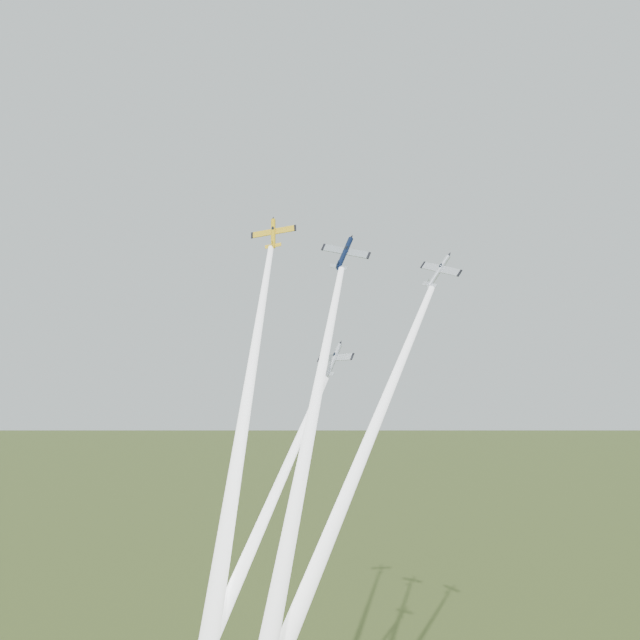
# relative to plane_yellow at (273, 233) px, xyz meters

# --- Properties ---
(plane_yellow) EXTENTS (10.22, 7.42, 8.61)m
(plane_yellow) POSITION_rel_plane_yellow_xyz_m (0.00, 0.00, 0.00)
(plane_yellow) COLOR yellow
(smoke_trail_yellow) EXTENTS (14.18, 37.74, 57.72)m
(smoke_trail_yellow) POSITION_rel_plane_yellow_xyz_m (6.03, -19.09, -30.83)
(smoke_trail_yellow) COLOR white
(plane_navy) EXTENTS (9.06, 6.87, 9.16)m
(plane_navy) POSITION_rel_plane_yellow_xyz_m (15.22, -3.30, -4.82)
(plane_navy) COLOR #0B1632
(smoke_trail_navy) EXTENTS (8.21, 37.33, 55.57)m
(smoke_trail_navy) POSITION_rel_plane_yellow_xyz_m (18.13, -22.41, -34.57)
(smoke_trail_navy) COLOR white
(plane_silver_right) EXTENTS (10.05, 6.79, 8.74)m
(plane_silver_right) POSITION_rel_plane_yellow_xyz_m (30.53, -1.54, -8.31)
(plane_silver_right) COLOR silver
(smoke_trail_silver_right) EXTENTS (15.07, 36.98, 56.95)m
(smoke_trail_silver_right) POSITION_rel_plane_yellow_xyz_m (24.02, -20.21, -38.76)
(smoke_trail_silver_right) COLOR white
(plane_silver_low) EXTENTS (8.00, 6.74, 6.85)m
(plane_silver_low) POSITION_rel_plane_yellow_xyz_m (16.91, -10.97, -22.12)
(plane_silver_low) COLOR #A9B0B7
(smoke_trail_silver_low) EXTENTS (13.03, 35.09, 53.32)m
(smoke_trail_silver_low) POSITION_rel_plane_yellow_xyz_m (11.46, -28.74, -50.75)
(smoke_trail_silver_low) COLOR white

